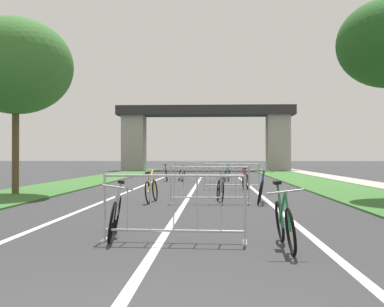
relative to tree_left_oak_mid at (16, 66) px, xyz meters
name	(u,v)px	position (x,y,z in m)	size (l,w,h in m)	color
grass_verge_left	(84,182)	(0.11, 8.23, -4.44)	(2.97, 52.11, 0.05)	#386B2D
grass_verge_right	(314,182)	(11.96, 8.23, -4.44)	(2.97, 52.11, 0.05)	#386B2D
sidewalk_path_right	(360,182)	(14.24, 8.23, -4.43)	(1.60, 52.11, 0.08)	#ADA89E
lane_stripe_center	(192,191)	(6.03, 1.99, -4.47)	(0.14, 30.15, 0.01)	silver
lane_stripe_right_lane	(256,192)	(8.48, 1.99, -4.47)	(0.14, 30.15, 0.01)	silver
lane_stripe_left_lane	(129,191)	(3.59, 1.99, -4.47)	(0.14, 30.15, 0.01)	silver
overpass_bridge	(205,128)	(6.03, 29.98, -0.32)	(17.06, 3.23, 6.23)	#2D2D30
tree_left_oak_mid	(16,66)	(0.00, 0.00, 0.00)	(3.93, 3.93, 6.15)	brown
crowd_barrier_nearest	(174,209)	(6.25, -8.80, -3.95)	(2.27, 0.56, 1.05)	#ADADB2
crowd_barrier_second	(210,186)	(6.75, -2.80, -3.95)	(2.26, 0.50, 1.05)	#ADADB2
crowd_barrier_third	(232,177)	(7.59, 3.19, -3.95)	(2.27, 0.56, 1.05)	#ADADB2
crowd_barrier_fourth	(196,172)	(5.90, 9.19, -3.95)	(2.26, 0.50, 1.05)	#ADADB2
bicycle_green_0	(284,223)	(7.89, -9.22, -4.10)	(0.50, 1.68, 0.97)	black
bicycle_black_1	(220,190)	(7.06, -2.26, -4.11)	(0.55, 1.66, 0.88)	black
bicycle_purple_2	(166,174)	(4.27, 9.68, -4.09)	(0.51, 1.64, 0.97)	black
bicycle_silver_3	(115,215)	(5.25, -8.39, -4.11)	(0.56, 1.72, 0.93)	black
bicycle_teal_4	(227,175)	(7.58, 9.64, -4.12)	(0.48, 1.68, 0.91)	black
bicycle_white_5	(182,175)	(5.12, 9.56, -4.12)	(0.69, 1.59, 0.89)	black
bicycle_blue_6	(261,190)	(8.22, -2.45, -4.10)	(0.54, 1.71, 1.00)	black
bicycle_red_7	(245,181)	(8.12, 2.78, -4.11)	(0.61, 1.72, 0.94)	black
bicycle_yellow_8	(151,190)	(5.05, -2.41, -4.11)	(0.44, 1.59, 0.96)	black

